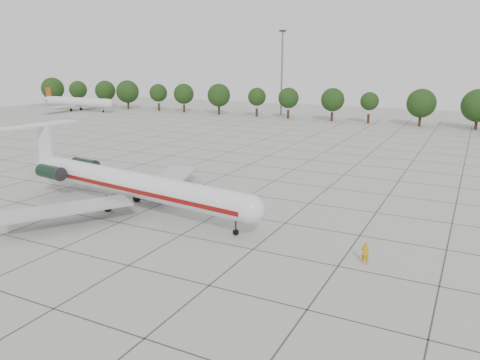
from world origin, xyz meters
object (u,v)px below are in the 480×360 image
Objects in this scene: ground_crew at (365,253)px; floodlight_mast at (282,68)px; main_airliner at (124,182)px; bg_airliner_a at (77,102)px.

floodlight_mast is (-47.87, 98.38, 13.31)m from ground_crew.
floodlight_mast is at bearing 109.08° from main_airliner.
main_airliner is 1.46× the size of floodlight_mast.
bg_airliner_a reaches higher than ground_crew.
floodlight_mast is at bearing -62.94° from ground_crew.
ground_crew is 110.21m from floodlight_mast.
ground_crew is 138.87m from bg_airliner_a.
main_airliner is 19.04× the size of ground_crew.
ground_crew is at bearing 1.82° from main_airliner.
ground_crew is at bearing -64.05° from floodlight_mast.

